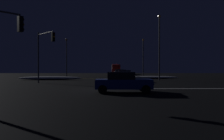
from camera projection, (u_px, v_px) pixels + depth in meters
ground at (97, 89)px, 19.51m from camera, size 120.00×120.00×0.10m
stop_line_north at (101, 83)px, 27.00m from camera, size 0.35×12.76×0.01m
centre_line_ns at (104, 78)px, 38.59m from camera, size 22.00×0.15×0.01m
crosswalk_bar_east at (181, 89)px, 19.57m from camera, size 12.76×0.40×0.01m
snow_bank_left_curb at (50, 78)px, 34.03m from camera, size 9.92×1.50×0.56m
snow_bank_right_curb at (151, 77)px, 37.70m from camera, size 9.45×1.50×0.48m
sedan_gray at (124, 76)px, 29.84m from camera, size 2.02×4.33×1.57m
sedan_white at (120, 74)px, 36.12m from camera, size 2.02×4.33×1.57m
sedan_green at (121, 74)px, 42.04m from camera, size 2.02×4.33×1.57m
sedan_orange at (120, 73)px, 47.31m from camera, size 2.02×4.33×1.57m
sedan_black at (120, 72)px, 52.67m from camera, size 2.02×4.33×1.57m
sedan_silver at (118, 72)px, 58.88m from camera, size 2.02×4.33×1.57m
box_truck at (116, 69)px, 66.30m from camera, size 2.68×8.28×3.08m
sedan_blue_crossing at (123, 82)px, 16.33m from camera, size 4.33×2.02×1.57m
traffic_signal_nw at (44, 48)px, 26.23m from camera, size 2.85×2.85×6.36m
streetlamp_right_near at (159, 43)px, 32.62m from camera, size 0.44×0.44×9.88m
streetlamp_right_far at (143, 55)px, 48.62m from camera, size 0.44×0.44×8.42m
streetlamp_left_far at (67, 55)px, 48.48m from camera, size 0.44×0.44×8.41m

